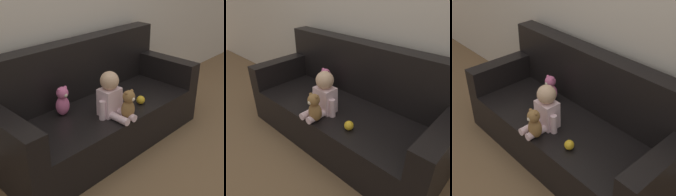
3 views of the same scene
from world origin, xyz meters
TOP-DOWN VIEW (x-y plane):
  - ground_plane at (0.00, 0.00)m, footprint 12.00×12.00m
  - couch at (0.00, 0.07)m, footprint 2.00×0.82m
  - person_baby at (-0.06, -0.20)m, footprint 0.27×0.33m
  - teddy_bear_brown at (-0.01, -0.34)m, footprint 0.13×0.12m
  - plush_toy_side at (-0.34, 0.10)m, footprint 0.12×0.12m
  - toy_ball at (0.28, -0.24)m, footprint 0.08×0.08m

SIDE VIEW (x-z plane):
  - ground_plane at x=0.00m, z-range 0.00..0.00m
  - couch at x=0.00m, z-range -0.15..0.78m
  - toy_ball at x=0.28m, z-range 0.38..0.46m
  - plush_toy_side at x=-0.34m, z-range 0.38..0.64m
  - teddy_bear_brown at x=-0.01m, z-range 0.38..0.64m
  - person_baby at x=-0.06m, z-range 0.36..0.75m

